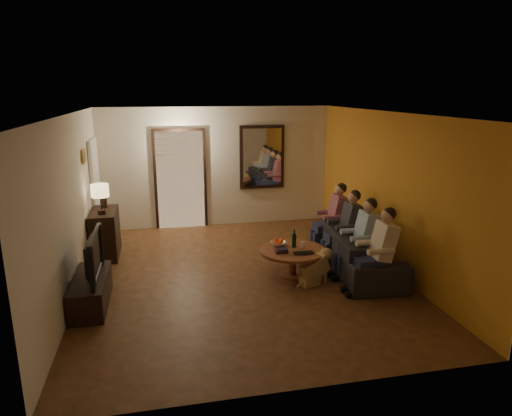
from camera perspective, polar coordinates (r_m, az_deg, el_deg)
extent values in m
cube|color=#3E2810|center=(7.53, -1.78, -8.45)|extent=(5.00, 6.00, 0.01)
cube|color=white|center=(6.94, -1.95, 11.73)|extent=(5.00, 6.00, 0.01)
cube|color=beige|center=(10.03, -4.90, 5.09)|extent=(5.00, 0.02, 2.60)
cube|color=beige|center=(4.33, 5.23, -7.76)|extent=(5.00, 0.02, 2.60)
cube|color=beige|center=(7.13, -22.03, 0.18)|extent=(0.02, 6.00, 2.60)
cube|color=beige|center=(7.94, 16.21, 2.04)|extent=(0.02, 6.00, 2.60)
cube|color=#C27E21|center=(7.93, 16.14, 2.04)|extent=(0.01, 6.00, 2.60)
cube|color=#FFE0A5|center=(9.99, -9.42, 3.45)|extent=(1.00, 0.06, 2.10)
cube|color=black|center=(9.98, -9.42, 3.44)|extent=(1.12, 0.04, 2.22)
cube|color=silver|center=(10.04, -7.96, 2.69)|extent=(0.45, 0.03, 1.70)
cube|color=black|center=(10.13, 0.75, 6.38)|extent=(1.00, 0.05, 1.40)
cube|color=white|center=(10.10, 0.79, 6.36)|extent=(0.86, 0.02, 1.26)
cube|color=white|center=(9.41, -19.35, 1.94)|extent=(0.06, 0.85, 2.04)
cube|color=#B28C33|center=(8.29, -20.72, 6.06)|extent=(0.03, 0.28, 0.24)
cube|color=brown|center=(8.29, -20.62, 6.07)|extent=(0.01, 0.22, 0.18)
cube|color=black|center=(8.69, -18.33, -3.05)|extent=(0.45, 0.95, 0.85)
cube|color=black|center=(6.88, -19.91, -9.75)|extent=(0.45, 1.26, 0.42)
imported|color=black|center=(6.69, -20.29, -5.64)|extent=(1.09, 0.14, 0.63)
imported|color=black|center=(7.86, 12.71, -5.18)|extent=(2.38, 1.13, 0.67)
cylinder|color=brown|center=(7.48, 4.59, -6.79)|extent=(1.19, 1.19, 0.45)
imported|color=white|center=(7.54, 2.84, -4.50)|extent=(0.26, 0.26, 0.06)
cylinder|color=silver|center=(7.48, 5.85, -4.58)|extent=(0.06, 0.06, 0.10)
imported|color=black|center=(7.17, 6.03, -5.75)|extent=(0.34, 0.23, 0.03)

